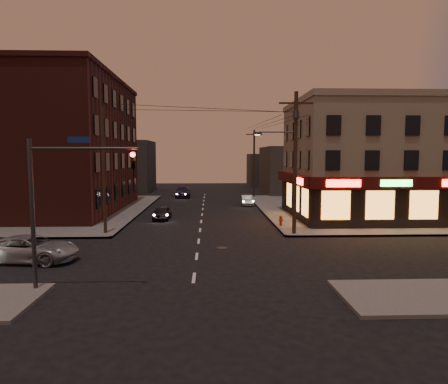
{
  "coord_description": "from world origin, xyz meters",
  "views": [
    {
      "loc": [
        0.75,
        -22.24,
        5.71
      ],
      "look_at": [
        1.74,
        5.11,
        3.2
      ],
      "focal_mm": 32.0,
      "sensor_mm": 36.0,
      "label": 1
    }
  ],
  "objects_px": {
    "sedan_mid": "(247,200)",
    "sedan_far": "(183,192)",
    "sedan_near": "(162,213)",
    "fire_hydrant": "(281,220)",
    "suv_cross": "(30,249)"
  },
  "relations": [
    {
      "from": "fire_hydrant",
      "to": "suv_cross",
      "type": "bearing_deg",
      "value": -147.75
    },
    {
      "from": "suv_cross",
      "to": "fire_hydrant",
      "type": "bearing_deg",
      "value": -50.85
    },
    {
      "from": "sedan_mid",
      "to": "sedan_far",
      "type": "height_order",
      "value": "sedan_far"
    },
    {
      "from": "suv_cross",
      "to": "sedan_near",
      "type": "relative_size",
      "value": 1.47
    },
    {
      "from": "sedan_near",
      "to": "fire_hydrant",
      "type": "relative_size",
      "value": 4.2
    },
    {
      "from": "suv_cross",
      "to": "sedan_far",
      "type": "distance_m",
      "value": 33.96
    },
    {
      "from": "sedan_mid",
      "to": "sedan_far",
      "type": "relative_size",
      "value": 0.71
    },
    {
      "from": "sedan_near",
      "to": "sedan_far",
      "type": "height_order",
      "value": "sedan_far"
    },
    {
      "from": "sedan_near",
      "to": "fire_hydrant",
      "type": "height_order",
      "value": "sedan_near"
    },
    {
      "from": "sedan_mid",
      "to": "sedan_far",
      "type": "xyz_separation_m",
      "value": [
        -7.95,
        9.43,
        0.14
      ]
    },
    {
      "from": "suv_cross",
      "to": "sedan_far",
      "type": "height_order",
      "value": "sedan_far"
    },
    {
      "from": "sedan_far",
      "to": "sedan_near",
      "type": "bearing_deg",
      "value": -93.72
    },
    {
      "from": "sedan_near",
      "to": "sedan_far",
      "type": "bearing_deg",
      "value": 90.61
    },
    {
      "from": "sedan_mid",
      "to": "sedan_near",
      "type": "bearing_deg",
      "value": -130.16
    },
    {
      "from": "sedan_near",
      "to": "sedan_mid",
      "type": "xyz_separation_m",
      "value": [
        8.52,
        9.93,
        -0.0
      ]
    }
  ]
}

